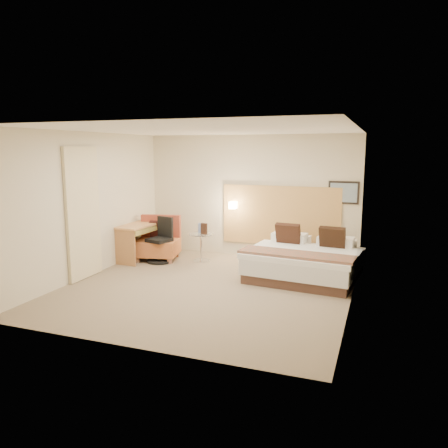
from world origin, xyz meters
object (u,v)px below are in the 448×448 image
(lounge_chair, at_px, (158,242))
(desk, at_px, (141,231))
(bed, at_px, (305,261))
(desk_chair, at_px, (161,244))
(side_table, at_px, (201,246))

(lounge_chair, distance_m, desk, 0.43)
(bed, bearing_deg, desk_chair, 178.75)
(bed, xyz_separation_m, lounge_chair, (-3.28, 0.29, 0.06))
(lounge_chair, xyz_separation_m, desk_chair, (0.19, -0.22, 0.02))
(bed, relative_size, lounge_chair, 2.06)
(bed, xyz_separation_m, side_table, (-2.30, 0.41, 0.02))
(lounge_chair, bearing_deg, bed, -5.04)
(desk, bearing_deg, bed, -2.11)
(bed, height_order, desk, bed)
(lounge_chair, bearing_deg, side_table, 6.79)
(bed, height_order, side_table, bed)
(bed, xyz_separation_m, desk, (-3.60, 0.13, 0.31))
(bed, distance_m, lounge_chair, 3.29)
(lounge_chair, height_order, side_table, lounge_chair)
(bed, bearing_deg, side_table, 170.02)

